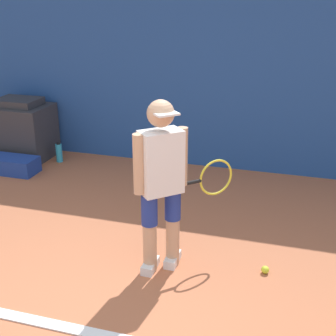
{
  "coord_description": "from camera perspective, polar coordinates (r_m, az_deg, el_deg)",
  "views": [
    {
      "loc": [
        1.28,
        -2.26,
        2.32
      ],
      "look_at": [
        0.21,
        1.32,
        0.86
      ],
      "focal_mm": 50.0,
      "sensor_mm": 36.0,
      "label": 1
    }
  ],
  "objects": [
    {
      "name": "covered_chair",
      "position": [
        7.02,
        -17.47,
        4.49
      ],
      "size": [
        0.85,
        0.65,
        0.85
      ],
      "color": "#333338",
      "rests_on": "ground_plane"
    },
    {
      "name": "water_bottle",
      "position": [
        6.74,
        -13.14,
        1.83
      ],
      "size": [
        0.09,
        0.09,
        0.28
      ],
      "color": "#33ADD6",
      "rests_on": "ground_plane"
    },
    {
      "name": "equipment_bag",
      "position": [
        6.58,
        -19.16,
        0.45
      ],
      "size": [
        0.87,
        0.34,
        0.21
      ],
      "color": "#1E3D99",
      "rests_on": "ground_plane"
    },
    {
      "name": "tennis_ball",
      "position": [
        4.21,
        11.76,
        -12.04
      ],
      "size": [
        0.07,
        0.07,
        0.07
      ],
      "color": "#D1E533",
      "rests_on": "ground_plane"
    },
    {
      "name": "tennis_player",
      "position": [
        3.85,
        -0.65,
        -1.49
      ],
      "size": [
        0.71,
        0.69,
        1.5
      ],
      "rotation": [
        0.0,
        0.0,
        0.76
      ],
      "color": "tan",
      "rests_on": "ground_plane"
    },
    {
      "name": "court_baseline",
      "position": [
        3.58,
        -9.12,
        -19.28
      ],
      "size": [
        21.6,
        0.1,
        0.01
      ],
      "color": "white",
      "rests_on": "ground_plane"
    },
    {
      "name": "back_wall",
      "position": [
        6.18,
        4.6,
        11.97
      ],
      "size": [
        24.0,
        0.1,
        2.64
      ],
      "color": "#234C99",
      "rests_on": "ground_plane"
    }
  ]
}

